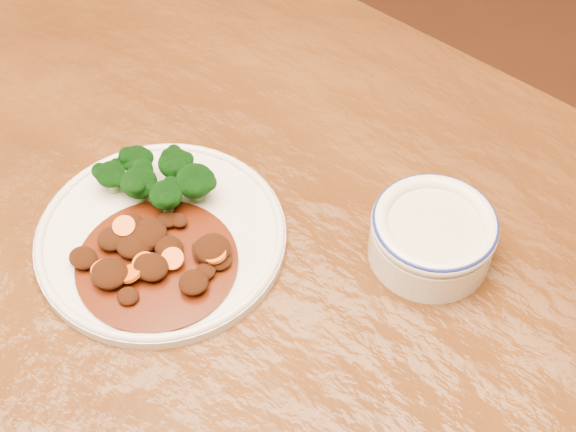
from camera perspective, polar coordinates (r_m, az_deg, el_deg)
The scene contains 5 objects.
dining_table at distance 0.81m, azimuth -7.93°, elevation -7.70°, with size 1.61×1.09×0.75m.
dinner_plate at distance 0.77m, azimuth -9.02°, elevation -1.41°, with size 0.24×0.24×0.01m.
broccoli_florets at distance 0.78m, azimuth -9.06°, elevation 2.83°, with size 0.11×0.08×0.04m.
mince_stew at distance 0.74m, azimuth -9.54°, elevation -2.68°, with size 0.15×0.15×0.03m.
dip_bowl at distance 0.74m, azimuth 10.23°, elevation -1.31°, with size 0.12×0.12×0.05m.
Camera 1 is at (0.32, -0.29, 1.36)m, focal length 50.00 mm.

